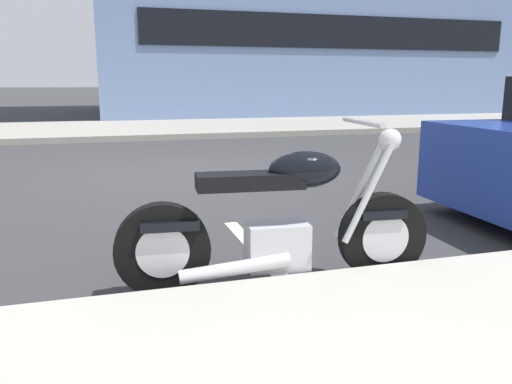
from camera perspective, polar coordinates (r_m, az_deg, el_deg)
ground_plane at (r=7.78m, az=-7.84°, el=2.00°), size 260.00×260.00×0.00m
sidewalk_far_curb at (r=19.71m, az=25.55°, el=7.16°), size 120.00×5.00×0.14m
parking_stall_stripe at (r=4.02m, az=0.93°, el=-7.33°), size 0.12×2.20×0.01m
parked_motorcycle at (r=3.40m, az=2.73°, el=-3.68°), size 2.08×0.62×1.10m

